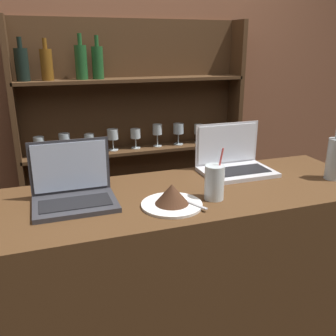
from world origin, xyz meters
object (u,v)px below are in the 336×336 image
at_px(cake_plate, 172,197).
at_px(wine_bottle_clear, 335,158).
at_px(water_glass, 214,182).
at_px(laptop_far, 234,162).
at_px(laptop_near, 73,190).

height_order(cake_plate, wine_bottle_clear, wine_bottle_clear).
distance_m(cake_plate, water_glass, 0.18).
height_order(laptop_far, cake_plate, laptop_far).
relative_size(laptop_far, water_glass, 1.62).
bearing_deg(laptop_far, wine_bottle_clear, -32.56).
bearing_deg(cake_plate, water_glass, 3.88).
bearing_deg(laptop_near, wine_bottle_clear, -5.39).
bearing_deg(cake_plate, laptop_near, 156.12).
bearing_deg(laptop_far, water_glass, -130.67).
relative_size(laptop_near, laptop_far, 0.93).
bearing_deg(laptop_far, cake_plate, -145.49).
relative_size(cake_plate, wine_bottle_clear, 0.90).
xyz_separation_m(laptop_near, laptop_far, (0.75, 0.13, -0.00)).
bearing_deg(cake_plate, laptop_far, 34.51).
xyz_separation_m(laptop_far, water_glass, (-0.23, -0.27, 0.02)).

